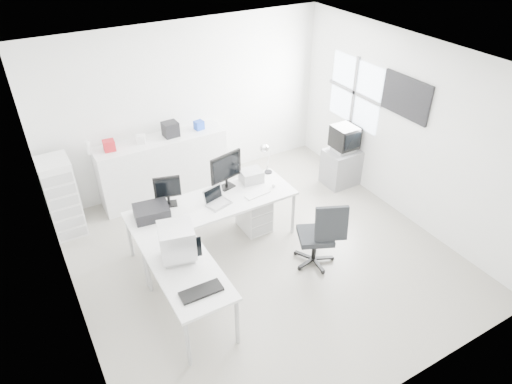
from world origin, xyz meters
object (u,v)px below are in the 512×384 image
tv_cabinet (341,167)px  filing_cabinet (62,197)px  laptop (219,198)px  crt_monitor (177,244)px  main_desk (214,223)px  drawer_pedestal (254,212)px  lcd_monitor_small (168,191)px  lcd_monitor_large (226,171)px  inkjet_printer (152,212)px  sideboard (163,167)px  side_desk (190,293)px  office_chair (316,233)px  laser_printer (251,176)px  crt_tv (345,139)px

tv_cabinet → filing_cabinet: bearing=167.7°
laptop → crt_monitor: crt_monitor is taller
main_desk → crt_monitor: crt_monitor is taller
crt_monitor → laptop: bearing=53.1°
main_desk → drawer_pedestal: main_desk is taller
lcd_monitor_small → lcd_monitor_large: size_ratio=0.82×
inkjet_printer → sideboard: size_ratio=0.21×
drawer_pedestal → inkjet_printer: 1.64m
side_desk → sideboard: (0.70, 2.74, 0.16)m
lcd_monitor_large → drawer_pedestal: bearing=-43.3°
crt_monitor → filing_cabinet: (-0.96, 2.25, -0.34)m
laptop → drawer_pedestal: bearing=-2.3°
lcd_monitor_large → filing_cabinet: 2.48m
laptop → filing_cabinet: 2.40m
side_desk → office_chair: office_chair is taller
lcd_monitor_small → laser_printer: 1.31m
side_desk → laptop: bearing=48.0°
inkjet_printer → laser_printer: laser_printer is taller
sideboard → laptop: bearing=-83.3°
office_chair → drawer_pedestal: bearing=131.5°
office_chair → sideboard: (-1.19, 2.69, 0.02)m
lcd_monitor_small → filing_cabinet: 1.74m
side_desk → filing_cabinet: size_ratio=1.12×
main_desk → crt_monitor: size_ratio=5.45×
lcd_monitor_small → laptop: lcd_monitor_small is taller
drawer_pedestal → sideboard: bearing=118.3°
tv_cabinet → lcd_monitor_small: bearing=-177.0°
laser_printer → office_chair: office_chair is taller
office_chair → sideboard: size_ratio=0.48×
laser_printer → sideboard: 1.71m
main_desk → drawer_pedestal: bearing=4.1°
drawer_pedestal → main_desk: bearing=-175.9°
office_chair → lcd_monitor_large: bearing=142.3°
side_desk → sideboard: sideboard is taller
drawer_pedestal → laser_printer: laser_printer is taller
laser_printer → filing_cabinet: (-2.56, 1.18, -0.22)m
laptop → filing_cabinet: bearing=125.8°
drawer_pedestal → office_chair: office_chair is taller
main_desk → lcd_monitor_small: 0.85m
drawer_pedestal → lcd_monitor_small: size_ratio=1.31×
drawer_pedestal → lcd_monitor_large: size_ratio=1.07×
tv_cabinet → side_desk: bearing=-156.8°
lcd_monitor_small → crt_tv: size_ratio=0.92×
crt_monitor → filing_cabinet: size_ratio=0.35×
main_desk → filing_cabinet: 2.30m
lcd_monitor_large → inkjet_printer: bearing=173.5°
office_chair → side_desk: bearing=-154.1°
tv_cabinet → sideboard: (-2.85, 1.22, 0.21)m
drawer_pedestal → laser_printer: 0.57m
laptop → tv_cabinet: size_ratio=0.56×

